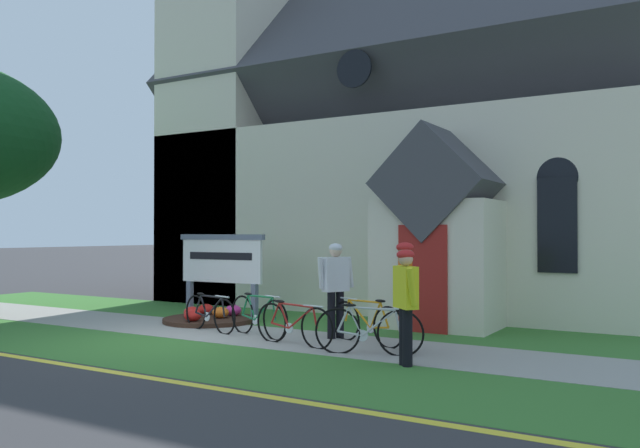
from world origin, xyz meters
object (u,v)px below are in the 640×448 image
bicycle_white (368,331)px  cyclist_in_blue_jersey (336,282)px  bicycle_green (367,322)px  bicycle_black (258,316)px  cyclist_in_yellow_jersey (406,297)px  bicycle_silver (209,313)px  bicycle_blue (293,324)px  cyclist_in_orange_jersey (405,287)px  church_sign (221,262)px

bicycle_white → cyclist_in_blue_jersey: bearing=137.6°
bicycle_green → cyclist_in_blue_jersey: size_ratio=0.98×
bicycle_black → cyclist_in_yellow_jersey: bearing=-17.1°
cyclist_in_blue_jersey → bicycle_black: bearing=-158.3°
bicycle_silver → cyclist_in_blue_jersey: cyclist_in_blue_jersey is taller
bicycle_silver → bicycle_green: 3.32m
bicycle_blue → cyclist_in_yellow_jersey: 2.52m
bicycle_blue → cyclist_in_yellow_jersey: size_ratio=1.04×
bicycle_green → bicycle_black: bearing=-171.1°
bicycle_silver → cyclist_in_orange_jersey: bearing=-2.4°
bicycle_black → cyclist_in_blue_jersey: 1.60m
cyclist_in_orange_jersey → cyclist_in_yellow_jersey: (0.40, -0.91, -0.07)m
cyclist_in_blue_jersey → cyclist_in_yellow_jersey: cyclist_in_blue_jersey is taller
bicycle_white → cyclist_in_yellow_jersey: size_ratio=1.00×
bicycle_green → cyclist_in_yellow_jersey: bearing=-46.1°
bicycle_black → cyclist_in_yellow_jersey: 3.65m
cyclist_in_orange_jersey → cyclist_in_blue_jersey: bearing=157.5°
bicycle_silver → bicycle_white: (3.79, -0.60, 0.02)m
bicycle_blue → bicycle_white: 1.51m
bicycle_white → bicycle_black: bearing=167.5°
bicycle_black → bicycle_white: bearing=-12.5°
cyclist_in_blue_jersey → cyclist_in_yellow_jersey: (2.08, -1.60, -0.04)m
bicycle_silver → cyclist_in_blue_jersey: bearing=11.4°
church_sign → bicycle_white: church_sign is taller
bicycle_black → bicycle_blue: bearing=-22.7°
bicycle_white → bicycle_black: bicycle_white is taller
bicycle_blue → bicycle_green: size_ratio=1.03×
bicycle_white → bicycle_green: (-0.48, 0.90, -0.01)m
bicycle_blue → bicycle_silver: bearing=168.2°
church_sign → bicycle_blue: size_ratio=1.29×
bicycle_black → church_sign: bearing=145.2°
church_sign → bicycle_white: 5.16m
bicycle_green → cyclist_in_orange_jersey: 1.26m
bicycle_silver → bicycle_white: 3.84m
bicycle_blue → bicycle_white: size_ratio=1.04×
bicycle_silver → bicycle_blue: bearing=-11.8°
bicycle_green → cyclist_in_blue_jersey: (-0.74, 0.21, 0.66)m
bicycle_green → bicycle_silver: bearing=-174.7°
church_sign → bicycle_black: bearing=-34.8°
bicycle_blue → cyclist_in_orange_jersey: cyclist_in_orange_jersey is taller
church_sign → bicycle_silver: 1.91m
bicycle_blue → cyclist_in_orange_jersey: size_ratio=0.98×
bicycle_blue → cyclist_in_yellow_jersey: cyclist_in_yellow_jersey is taller
bicycle_silver → bicycle_black: (1.20, -0.02, 0.03)m
bicycle_white → cyclist_in_yellow_jersey: bearing=-29.6°
cyclist_in_orange_jersey → cyclist_in_yellow_jersey: 1.00m
church_sign → bicycle_black: church_sign is taller
cyclist_in_blue_jersey → bicycle_silver: bearing=-168.6°
bicycle_silver → bicycle_green: bicycle_green is taller
cyclist_in_orange_jersey → cyclist_in_yellow_jersey: cyclist_in_orange_jersey is taller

